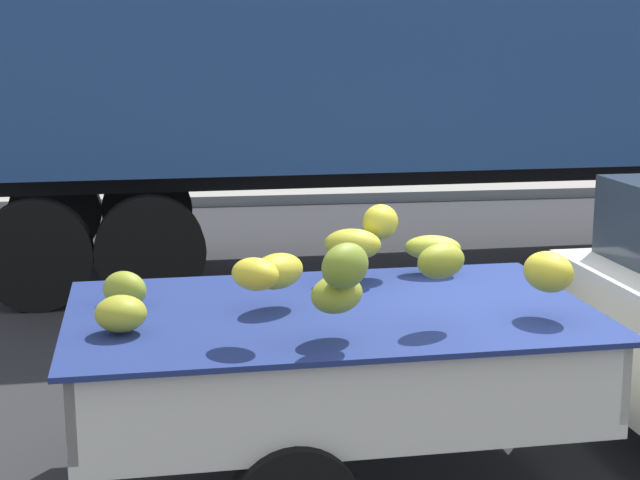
{
  "coord_description": "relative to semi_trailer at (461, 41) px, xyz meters",
  "views": [
    {
      "loc": [
        -2.36,
        -5.38,
        2.6
      ],
      "look_at": [
        -1.5,
        0.48,
        1.35
      ],
      "focal_mm": 54.62,
      "sensor_mm": 36.0,
      "label": 1
    }
  ],
  "objects": [
    {
      "name": "ground",
      "position": [
        -0.83,
        -5.39,
        -2.54
      ],
      "size": [
        220.0,
        220.0,
        0.0
      ],
      "primitive_type": "plane",
      "color": "#28282B"
    },
    {
      "name": "curb_strip",
      "position": [
        -0.83,
        4.55,
        -2.46
      ],
      "size": [
        80.0,
        0.8,
        0.16
      ],
      "primitive_type": "cube",
      "color": "gray",
      "rests_on": "ground"
    },
    {
      "name": "semi_trailer",
      "position": [
        0.0,
        0.0,
        0.0
      ],
      "size": [
        12.09,
        3.04,
        3.95
      ],
      "rotation": [
        0.0,
        0.0,
        0.04
      ],
      "color": "navy",
      "rests_on": "ground"
    }
  ]
}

